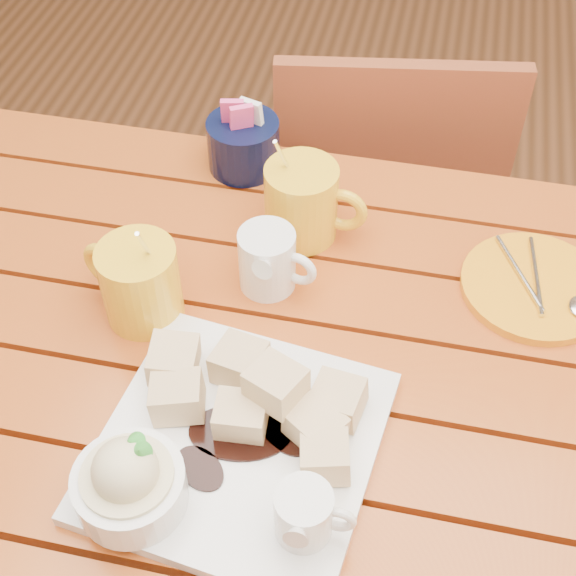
% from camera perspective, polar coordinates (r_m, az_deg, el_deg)
% --- Properties ---
extents(table, '(1.20, 0.79, 0.75)m').
position_cam_1_polar(table, '(1.06, 0.19, -8.41)').
color(table, '#953113').
rests_on(table, ground).
extents(dessert_plate, '(0.33, 0.33, 0.12)m').
position_cam_1_polar(dessert_plate, '(0.87, -5.13, -11.32)').
color(dessert_plate, white).
rests_on(dessert_plate, table).
extents(coffee_mug_left, '(0.14, 0.10, 0.16)m').
position_cam_1_polar(coffee_mug_left, '(0.99, -10.59, 0.47)').
color(coffee_mug_left, yellow).
rests_on(coffee_mug_left, table).
extents(coffee_mug_right, '(0.14, 0.10, 0.17)m').
position_cam_1_polar(coffee_mug_right, '(1.08, 1.11, 6.17)').
color(coffee_mug_right, yellow).
rests_on(coffee_mug_right, table).
extents(cream_pitcher, '(0.11, 0.09, 0.09)m').
position_cam_1_polar(cream_pitcher, '(1.02, -1.38, 2.05)').
color(cream_pitcher, white).
rests_on(cream_pitcher, table).
extents(sugar_caddy, '(0.11, 0.11, 0.12)m').
position_cam_1_polar(sugar_caddy, '(1.20, -3.19, 10.24)').
color(sugar_caddy, black).
rests_on(sugar_caddy, table).
extents(orange_saucer, '(0.19, 0.19, 0.02)m').
position_cam_1_polar(orange_saucer, '(1.09, 17.20, 0.07)').
color(orange_saucer, orange).
rests_on(orange_saucer, table).
extents(chair_far, '(0.46, 0.46, 0.85)m').
position_cam_1_polar(chair_far, '(1.59, 6.63, 6.10)').
color(chair_far, brown).
rests_on(chair_far, ground).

